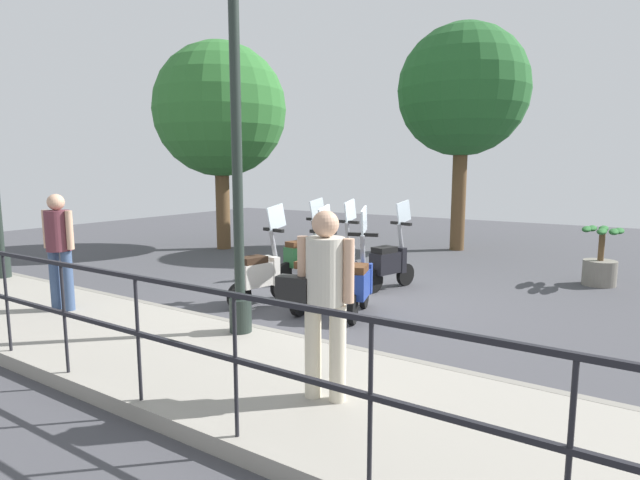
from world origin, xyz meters
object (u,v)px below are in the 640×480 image
at_px(lamp_post_near, 237,159).
at_px(tree_large, 220,111).
at_px(pedestrian_distant, 59,243).
at_px(scooter_far_1, 339,260).
at_px(scooter_far_0, 390,262).
at_px(scooter_far_2, 304,255).
at_px(scooter_near_2, 260,273).
at_px(pedestrian_with_bag, 323,291).
at_px(potted_palm, 600,261).
at_px(scooter_near_0, 359,282).
at_px(tree_distant, 463,92).
at_px(scooter_near_1, 314,277).

xyz_separation_m(lamp_post_near, tree_large, (5.26, 5.25, 1.37)).
bearing_deg(tree_large, pedestrian_distant, -156.48).
bearing_deg(scooter_far_1, scooter_far_0, -67.89).
distance_m(scooter_far_1, scooter_far_2, 0.79).
distance_m(scooter_near_2, scooter_far_0, 2.33).
distance_m(pedestrian_with_bag, potted_palm, 6.95).
bearing_deg(scooter_far_1, scooter_near_0, -137.17).
height_order(lamp_post_near, scooter_near_2, lamp_post_near).
relative_size(tree_distant, scooter_near_0, 3.65).
distance_m(lamp_post_near, scooter_far_0, 3.87).
distance_m(potted_palm, scooter_far_1, 4.68).
relative_size(pedestrian_with_bag, tree_distant, 0.28).
relative_size(potted_palm, scooter_near_2, 0.69).
bearing_deg(tree_distant, scooter_far_1, 174.45).
bearing_deg(scooter_near_2, tree_large, 61.06).
xyz_separation_m(tree_distant, potted_palm, (-2.57, -3.39, -3.54)).
xyz_separation_m(tree_distant, scooter_near_2, (-6.84, 0.93, -3.50)).
bearing_deg(scooter_near_0, scooter_far_2, 36.26).
distance_m(scooter_near_1, scooter_far_1, 1.53).
bearing_deg(scooter_far_0, scooter_near_0, -153.10).
xyz_separation_m(scooter_far_0, scooter_far_2, (-0.25, 1.63, 0.00)).
relative_size(potted_palm, scooter_far_2, 0.69).
height_order(tree_distant, scooter_far_0, tree_distant).
xyz_separation_m(scooter_near_1, scooter_far_0, (1.75, -0.42, 0.00)).
distance_m(pedestrian_distant, scooter_far_2, 4.11).
height_order(potted_palm, scooter_near_0, scooter_near_0).
relative_size(tree_large, scooter_near_0, 3.40).
relative_size(pedestrian_with_bag, tree_large, 0.30).
height_order(potted_palm, scooter_near_2, scooter_near_2).
bearing_deg(scooter_far_2, potted_palm, -45.80).
height_order(pedestrian_with_bag, scooter_near_2, pedestrian_with_bag).
bearing_deg(tree_large, scooter_far_2, -117.32).
distance_m(tree_distant, potted_palm, 5.53).
distance_m(tree_large, scooter_far_0, 6.62).
relative_size(scooter_near_2, scooter_far_0, 1.00).
relative_size(scooter_far_1, scooter_far_2, 1.00).
height_order(tree_large, potted_palm, tree_large).
bearing_deg(tree_distant, scooter_far_2, 165.92).
xyz_separation_m(scooter_near_1, scooter_far_1, (1.47, 0.42, 0.00)).
xyz_separation_m(scooter_near_0, scooter_far_1, (1.41, 1.15, 0.00)).
xyz_separation_m(potted_palm, scooter_near_2, (-4.26, 4.32, 0.04)).
height_order(lamp_post_near, tree_distant, tree_distant).
xyz_separation_m(pedestrian_with_bag, scooter_near_0, (2.72, 1.12, -0.60)).
xyz_separation_m(scooter_near_2, scooter_far_1, (1.67, -0.43, 0.00)).
bearing_deg(pedestrian_with_bag, scooter_near_0, 11.17).
relative_size(pedestrian_with_bag, scooter_far_1, 1.03).
height_order(scooter_near_0, scooter_near_2, same).
xyz_separation_m(lamp_post_near, scooter_far_2, (3.22, 1.29, -1.69)).
relative_size(scooter_near_0, scooter_far_2, 1.00).
bearing_deg(lamp_post_near, pedestrian_with_bag, -118.46).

